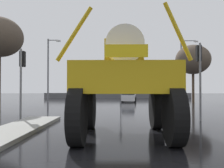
{
  "coord_description": "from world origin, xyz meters",
  "views": [
    {
      "loc": [
        -0.14,
        -3.49,
        1.7
      ],
      "look_at": [
        -0.37,
        8.43,
        1.92
      ],
      "focal_mm": 38.03,
      "sensor_mm": 36.0,
      "label": 1
    }
  ],
  "objects": [
    {
      "name": "roadside_barrier",
      "position": [
        0.0,
        37.61,
        0.45
      ],
      "size": [
        25.48,
        0.24,
        0.9
      ],
      "primitive_type": "cube",
      "color": "#59595B",
      "rests_on": "ground"
    },
    {
      "name": "median_island",
      "position": [
        -4.1,
        5.49,
        0.07
      ],
      "size": [
        1.71,
        8.19,
        0.15
      ],
      "primitive_type": "cube",
      "color": "gray",
      "rests_on": "ground"
    },
    {
      "name": "traffic_signal_near_left",
      "position": [
        -5.22,
        9.13,
        2.78
      ],
      "size": [
        0.24,
        0.54,
        3.81
      ],
      "color": "slate",
      "rests_on": "ground"
    },
    {
      "name": "oversize_sprayer",
      "position": [
        0.13,
        5.03,
        1.92
      ],
      "size": [
        3.97,
        4.88,
        4.2
      ],
      "rotation": [
        0.0,
        0.0,
        1.57
      ],
      "color": "black",
      "rests_on": "ground"
    },
    {
      "name": "sedan_ahead",
      "position": [
        1.39,
        26.65,
        0.71
      ],
      "size": [
        2.21,
        4.25,
        1.52
      ],
      "rotation": [
        0.0,
        0.0,
        1.47
      ],
      "color": "silver",
      "rests_on": "ground"
    },
    {
      "name": "traffic_signal_far_left",
      "position": [
        0.34,
        23.47,
        3.05
      ],
      "size": [
        0.24,
        0.55,
        4.18
      ],
      "color": "slate",
      "rests_on": "ground"
    },
    {
      "name": "traffic_signal_near_right",
      "position": [
        4.24,
        9.12,
        2.98
      ],
      "size": [
        0.24,
        0.54,
        4.09
      ],
      "color": "slate",
      "rests_on": "ground"
    },
    {
      "name": "ground_plane",
      "position": [
        0.0,
        18.0,
        0.0
      ],
      "size": [
        120.0,
        120.0,
        0.0
      ],
      "primitive_type": "plane",
      "color": "black"
    },
    {
      "name": "streetlight_far_left",
      "position": [
        -8.03,
        24.0,
        4.16
      ],
      "size": [
        1.55,
        0.24,
        7.5
      ],
      "color": "slate",
      "rests_on": "ground"
    },
    {
      "name": "bare_tree_right",
      "position": [
        8.72,
        24.03,
        5.02
      ],
      "size": [
        3.99,
        3.99,
        6.74
      ],
      "color": "#473828",
      "rests_on": "ground"
    },
    {
      "name": "streetlight_far_right",
      "position": [
        8.29,
        26.78,
        4.45
      ],
      "size": [
        2.22,
        0.24,
        7.93
      ],
      "color": "slate",
      "rests_on": "ground"
    }
  ]
}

